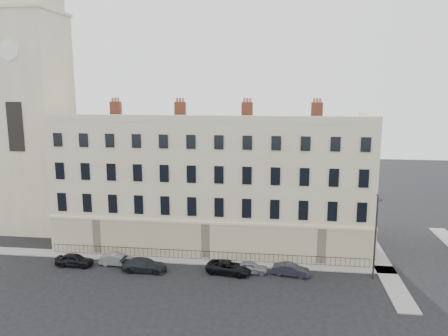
{
  "coord_description": "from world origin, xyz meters",
  "views": [
    {
      "loc": [
        1.88,
        -39.26,
        18.6
      ],
      "look_at": [
        -4.48,
        10.0,
        9.5
      ],
      "focal_mm": 35.0,
      "sensor_mm": 36.0,
      "label": 1
    }
  ],
  "objects_px": {
    "streetlamp": "(376,233)",
    "car_f": "(291,270)",
    "car_e": "(251,267)",
    "car_b": "(118,259)",
    "car_d": "(229,267)",
    "car_c": "(144,265)",
    "car_a": "(74,260)"
  },
  "relations": [
    {
      "from": "car_b",
      "to": "car_f",
      "type": "relative_size",
      "value": 1.05
    },
    {
      "from": "car_a",
      "to": "car_c",
      "type": "xyz_separation_m",
      "value": [
        7.78,
        -0.37,
        0.0
      ]
    },
    {
      "from": "car_c",
      "to": "streetlamp",
      "type": "bearing_deg",
      "value": -87.49
    },
    {
      "from": "car_f",
      "to": "streetlamp",
      "type": "bearing_deg",
      "value": -79.47
    },
    {
      "from": "car_e",
      "to": "streetlamp",
      "type": "distance_m",
      "value": 12.77
    },
    {
      "from": "car_a",
      "to": "streetlamp",
      "type": "bearing_deg",
      "value": -87.69
    },
    {
      "from": "car_a",
      "to": "car_c",
      "type": "relative_size",
      "value": 0.85
    },
    {
      "from": "streetlamp",
      "to": "car_f",
      "type": "bearing_deg",
      "value": 175.86
    },
    {
      "from": "car_a",
      "to": "car_f",
      "type": "relative_size",
      "value": 1.07
    },
    {
      "from": "car_e",
      "to": "streetlamp",
      "type": "bearing_deg",
      "value": -87.67
    },
    {
      "from": "car_a",
      "to": "car_e",
      "type": "relative_size",
      "value": 1.14
    },
    {
      "from": "car_d",
      "to": "car_f",
      "type": "height_order",
      "value": "car_d"
    },
    {
      "from": "car_b",
      "to": "car_c",
      "type": "height_order",
      "value": "car_c"
    },
    {
      "from": "car_d",
      "to": "car_e",
      "type": "bearing_deg",
      "value": -69.72
    },
    {
      "from": "streetlamp",
      "to": "car_e",
      "type": "bearing_deg",
      "value": 174.81
    },
    {
      "from": "car_b",
      "to": "car_f",
      "type": "xyz_separation_m",
      "value": [
        18.24,
        -0.26,
        -0.03
      ]
    },
    {
      "from": "car_b",
      "to": "car_e",
      "type": "distance_m",
      "value": 14.21
    },
    {
      "from": "car_c",
      "to": "car_f",
      "type": "xyz_separation_m",
      "value": [
        14.98,
        0.88,
        -0.07
      ]
    },
    {
      "from": "car_b",
      "to": "car_d",
      "type": "distance_m",
      "value": 12.0
    },
    {
      "from": "car_f",
      "to": "car_d",
      "type": "bearing_deg",
      "value": 101.89
    },
    {
      "from": "car_d",
      "to": "car_e",
      "type": "relative_size",
      "value": 1.34
    },
    {
      "from": "car_d",
      "to": "car_e",
      "type": "distance_m",
      "value": 2.26
    },
    {
      "from": "car_b",
      "to": "car_e",
      "type": "xyz_separation_m",
      "value": [
        14.21,
        -0.12,
        -0.05
      ]
    },
    {
      "from": "car_d",
      "to": "car_f",
      "type": "xyz_separation_m",
      "value": [
        6.26,
        0.28,
        -0.03
      ]
    },
    {
      "from": "car_d",
      "to": "streetlamp",
      "type": "distance_m",
      "value": 14.88
    },
    {
      "from": "car_d",
      "to": "car_c",
      "type": "bearing_deg",
      "value": 103.57
    },
    {
      "from": "car_a",
      "to": "car_f",
      "type": "xyz_separation_m",
      "value": [
        22.76,
        0.51,
        -0.06
      ]
    },
    {
      "from": "car_a",
      "to": "car_b",
      "type": "xyz_separation_m",
      "value": [
        4.52,
        0.76,
        -0.03
      ]
    },
    {
      "from": "car_c",
      "to": "car_e",
      "type": "height_order",
      "value": "car_c"
    },
    {
      "from": "car_b",
      "to": "car_a",
      "type": "bearing_deg",
      "value": 101.75
    },
    {
      "from": "car_e",
      "to": "streetlamp",
      "type": "xyz_separation_m",
      "value": [
        12.07,
        0.04,
        4.19
      ]
    },
    {
      "from": "car_c",
      "to": "car_f",
      "type": "bearing_deg",
      "value": -86.74
    }
  ]
}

